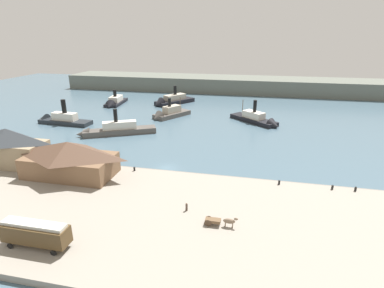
{
  "coord_description": "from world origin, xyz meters",
  "views": [
    {
      "loc": [
        20.74,
        -66.21,
        31.49
      ],
      "look_at": [
        3.56,
        13.03,
        2.0
      ],
      "focal_mm": 28.56,
      "sensor_mm": 36.0,
      "label": 1
    }
  ],
  "objects": [
    {
      "name": "ferry_mid_harbor",
      "position": [
        -19.04,
        69.81,
        1.49
      ],
      "size": [
        17.43,
        21.09,
        10.51
      ],
      "color": "black",
      "rests_on": "ground"
    },
    {
      "name": "seawall_edge",
      "position": [
        0.0,
        -3.6,
        0.5
      ],
      "size": [
        110.0,
        0.8,
        1.0
      ],
      "primitive_type": "cube",
      "color": "slate",
      "rests_on": "ground"
    },
    {
      "name": "far_headland",
      "position": [
        0.0,
        110.0,
        4.0
      ],
      "size": [
        180.0,
        24.0,
        8.0
      ],
      "primitive_type": "cube",
      "color": "#60665B",
      "rests_on": "ground"
    },
    {
      "name": "pedestrian_walking_west",
      "position": [
        9.63,
        -19.6,
        1.94
      ],
      "size": [
        0.4,
        0.4,
        1.63
      ],
      "color": "#4C3D33",
      "rests_on": "quay_promenade"
    },
    {
      "name": "mooring_post_east",
      "position": [
        -6.19,
        -5.58,
        1.65
      ],
      "size": [
        0.44,
        0.44,
        0.9
      ],
      "primitive_type": "cylinder",
      "color": "black",
      "rests_on": "quay_promenade"
    },
    {
      "name": "ferry_outer_harbor",
      "position": [
        21.68,
        45.58,
        1.36
      ],
      "size": [
        19.51,
        17.82,
        10.03
      ],
      "color": "black",
      "rests_on": "ground"
    },
    {
      "name": "ferry_approaching_west",
      "position": [
        -13.41,
        46.63,
        1.38
      ],
      "size": [
        13.71,
        17.41,
        9.43
      ],
      "color": "#514C47",
      "rests_on": "ground"
    },
    {
      "name": "ferry_moored_east",
      "position": [
        -50.31,
        29.98,
        1.48
      ],
      "size": [
        21.97,
        6.69,
        10.74
      ],
      "color": "#23282D",
      "rests_on": "ground"
    },
    {
      "name": "mooring_post_center_west",
      "position": [
        41.61,
        -5.2,
        1.65
      ],
      "size": [
        0.44,
        0.44,
        0.9
      ],
      "primitive_type": "cylinder",
      "color": "black",
      "rests_on": "quay_promenade"
    },
    {
      "name": "quay_promenade",
      "position": [
        0.0,
        -22.0,
        0.6
      ],
      "size": [
        110.0,
        36.0,
        1.2
      ],
      "primitive_type": "cube",
      "color": "gray",
      "rests_on": "ground"
    },
    {
      "name": "ferry_shed_central_terminal",
      "position": [
        -36.74,
        -8.46,
        5.87
      ],
      "size": [
        17.72,
        7.63,
        9.19
      ],
      "color": "#998466",
      "rests_on": "quay_promenade"
    },
    {
      "name": "ferry_shed_customs_shed",
      "position": [
        -19.33,
        -10.63,
        5.24
      ],
      "size": [
        20.05,
        10.21,
        7.94
      ],
      "color": "brown",
      "rests_on": "quay_promenade"
    },
    {
      "name": "mooring_post_west",
      "position": [
        37.16,
        -5.41,
        1.65
      ],
      "size": [
        0.44,
        0.44,
        0.9
      ],
      "primitive_type": "cylinder",
      "color": "black",
      "rests_on": "quay_promenade"
    },
    {
      "name": "street_tram",
      "position": [
        -10.11,
        -33.92,
        3.63
      ],
      "size": [
        10.42,
        2.92,
        4.13
      ],
      "color": "#4C381E",
      "rests_on": "quay_promenade"
    },
    {
      "name": "ferry_near_quay",
      "position": [
        -25.01,
        21.76,
        1.52
      ],
      "size": [
        24.71,
        15.24,
        9.64
      ],
      "color": "#514C47",
      "rests_on": "ground"
    },
    {
      "name": "ground_plane",
      "position": [
        0.0,
        0.0,
        0.0
      ],
      "size": [
        320.0,
        320.0,
        0.0
      ],
      "primitive_type": "plane",
      "color": "#476070"
    },
    {
      "name": "horse_cart",
      "position": [
        16.1,
        -22.91,
        2.14
      ],
      "size": [
        5.52,
        1.31,
        1.87
      ],
      "color": "brown",
      "rests_on": "quay_promenade"
    },
    {
      "name": "ferry_departing_north",
      "position": [
        -44.15,
        62.71,
        1.27
      ],
      "size": [
        7.59,
        18.47,
        8.87
      ],
      "color": "black",
      "rests_on": "ground"
    },
    {
      "name": "mooring_post_center_east",
      "position": [
        26.55,
        -5.47,
        1.65
      ],
      "size": [
        0.44,
        0.44,
        0.9
      ],
      "primitive_type": "cylinder",
      "color": "black",
      "rests_on": "quay_promenade"
    }
  ]
}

